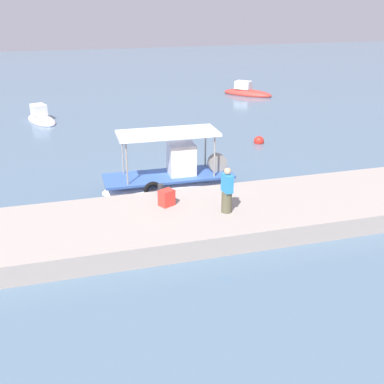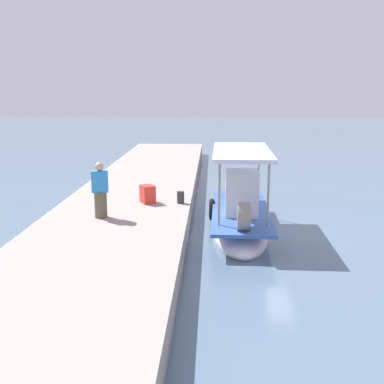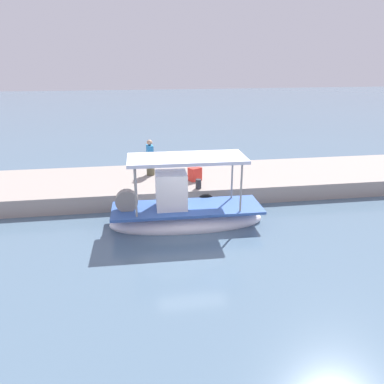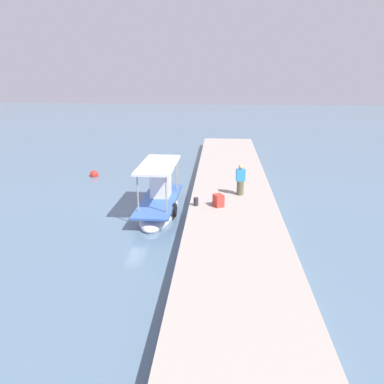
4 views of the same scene
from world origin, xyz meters
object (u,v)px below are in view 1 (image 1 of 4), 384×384
at_px(fisherman_near_bollard, 227,192).
at_px(mooring_bollard, 161,189).
at_px(marker_buoy, 259,141).
at_px(main_fishing_boat, 171,180).
at_px(cargo_crate, 167,198).
at_px(moored_boat_mid, 247,92).
at_px(moored_boat_near, 41,119).

relative_size(fisherman_near_bollard, mooring_bollard, 4.14).
bearing_deg(marker_buoy, main_fishing_boat, -139.42).
bearing_deg(mooring_bollard, cargo_crate, -91.37).
bearing_deg(fisherman_near_bollard, moored_boat_mid, 66.27).
height_order(main_fishing_boat, fisherman_near_bollard, main_fishing_boat).
height_order(main_fishing_boat, cargo_crate, main_fishing_boat).
relative_size(fisherman_near_bollard, moored_boat_near, 0.43).
bearing_deg(cargo_crate, moored_boat_mid, 61.27).
bearing_deg(moored_boat_near, marker_buoy, -36.08).
height_order(mooring_bollard, moored_boat_near, mooring_bollard).
relative_size(main_fishing_boat, moored_boat_mid, 1.41).
relative_size(mooring_bollard, marker_buoy, 0.68).
distance_m(main_fishing_boat, marker_buoy, 8.58).
bearing_deg(cargo_crate, fisherman_near_bollard, -30.87).
bearing_deg(main_fishing_boat, mooring_bollard, -113.80).
bearing_deg(fisherman_near_bollard, moored_boat_near, 109.34).
xyz_separation_m(mooring_bollard, moored_boat_near, (-4.62, 16.27, -0.73)).
height_order(mooring_bollard, cargo_crate, cargo_crate).
bearing_deg(moored_boat_mid, fisherman_near_bollard, -113.73).
distance_m(main_fishing_boat, moored_boat_near, 15.33).
bearing_deg(moored_boat_near, fisherman_near_bollard, -70.66).
relative_size(mooring_bollard, moored_boat_mid, 0.10).
distance_m(main_fishing_boat, mooring_bollard, 2.17).
height_order(marker_buoy, moored_boat_mid, moored_boat_mid).
bearing_deg(main_fishing_boat, moored_boat_mid, 59.47).
xyz_separation_m(fisherman_near_bollard, mooring_bollard, (-1.88, 2.25, -0.55)).
height_order(fisherman_near_bollard, marker_buoy, fisherman_near_bollard).
distance_m(cargo_crate, moored_boat_near, 17.99).
height_order(fisherman_near_bollard, mooring_bollard, fisherman_near_bollard).
distance_m(mooring_bollard, marker_buoy, 10.56).
bearing_deg(main_fishing_boat, moored_boat_near, 110.94).
bearing_deg(mooring_bollard, main_fishing_boat, 66.20).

